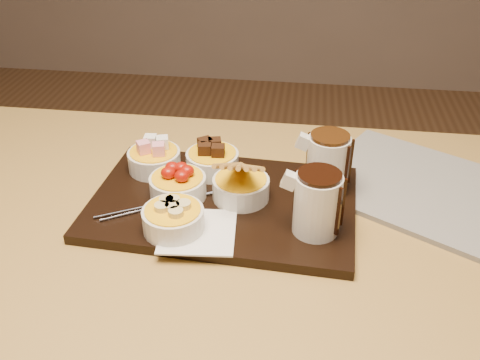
# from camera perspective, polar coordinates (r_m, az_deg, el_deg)

# --- Properties ---
(dining_table) EXTENTS (1.20, 0.80, 0.75)m
(dining_table) POSITION_cam_1_polar(r_m,az_deg,el_deg) (0.98, -3.35, -9.31)
(dining_table) COLOR #A5813D
(dining_table) RESTS_ON ground
(serving_board) EXTENTS (0.48, 0.32, 0.02)m
(serving_board) POSITION_cam_1_polar(r_m,az_deg,el_deg) (0.95, -1.80, -2.47)
(serving_board) COLOR black
(serving_board) RESTS_ON dining_table
(napkin) EXTENTS (0.13, 0.13, 0.00)m
(napkin) POSITION_cam_1_polar(r_m,az_deg,el_deg) (0.87, -4.51, -5.47)
(napkin) COLOR white
(napkin) RESTS_ON serving_board
(bowl_marshmallows) EXTENTS (0.10, 0.10, 0.04)m
(bowl_marshmallows) POSITION_cam_1_polar(r_m,az_deg,el_deg) (1.03, -9.11, 2.08)
(bowl_marshmallows) COLOR silver
(bowl_marshmallows) RESTS_ON serving_board
(bowl_cake) EXTENTS (0.10, 0.10, 0.04)m
(bowl_cake) POSITION_cam_1_polar(r_m,az_deg,el_deg) (1.01, -2.96, 1.94)
(bowl_cake) COLOR silver
(bowl_cake) RESTS_ON serving_board
(bowl_strawberries) EXTENTS (0.10, 0.10, 0.04)m
(bowl_strawberries) POSITION_cam_1_polar(r_m,az_deg,el_deg) (0.95, -6.63, -0.72)
(bowl_strawberries) COLOR silver
(bowl_strawberries) RESTS_ON serving_board
(bowl_biscotti) EXTENTS (0.10, 0.10, 0.04)m
(bowl_biscotti) POSITION_cam_1_polar(r_m,az_deg,el_deg) (0.94, 0.10, -0.92)
(bowl_biscotti) COLOR silver
(bowl_biscotti) RESTS_ON serving_board
(bowl_bananas) EXTENTS (0.10, 0.10, 0.04)m
(bowl_bananas) POSITION_cam_1_polar(r_m,az_deg,el_deg) (0.87, -7.12, -4.24)
(bowl_bananas) COLOR silver
(bowl_bananas) RESTS_ON serving_board
(pitcher_dark_chocolate) EXTENTS (0.08, 0.08, 0.10)m
(pitcher_dark_chocolate) POSITION_cam_1_polar(r_m,az_deg,el_deg) (0.85, 8.22, -2.59)
(pitcher_dark_chocolate) COLOR silver
(pitcher_dark_chocolate) RESTS_ON serving_board
(pitcher_milk_chocolate) EXTENTS (0.08, 0.08, 0.10)m
(pitcher_milk_chocolate) POSITION_cam_1_polar(r_m,az_deg,el_deg) (0.96, 9.32, 1.76)
(pitcher_milk_chocolate) COLOR silver
(pitcher_milk_chocolate) RESTS_ON serving_board
(fondue_skewers) EXTENTS (0.15, 0.24, 0.01)m
(fondue_skewers) POSITION_cam_1_polar(r_m,az_deg,el_deg) (0.94, -7.58, -2.27)
(fondue_skewers) COLOR silver
(fondue_skewers) RESTS_ON serving_board
(newspaper) EXTENTS (0.46, 0.43, 0.01)m
(newspaper) POSITION_cam_1_polar(r_m,az_deg,el_deg) (1.05, 18.76, -0.74)
(newspaper) COLOR beige
(newspaper) RESTS_ON dining_table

